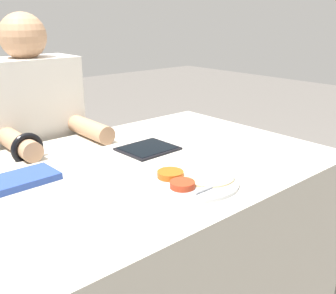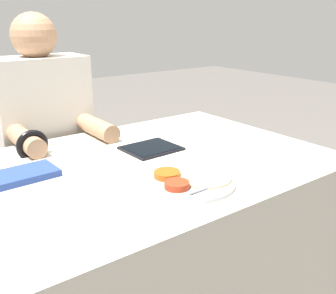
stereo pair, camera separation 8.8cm
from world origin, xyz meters
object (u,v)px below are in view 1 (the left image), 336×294
object	(u,v)px
thali_tray	(193,180)
red_notebook	(21,180)
person_diner	(39,169)
tablet_device	(148,149)

from	to	relation	value
thali_tray	red_notebook	world-z (taller)	thali_tray
thali_tray	person_diner	world-z (taller)	person_diner
thali_tray	person_diner	size ratio (longest dim) A/B	0.22
thali_tray	red_notebook	bearing A→B (deg)	138.43
red_notebook	thali_tray	bearing A→B (deg)	-41.57
person_diner	tablet_device	bearing A→B (deg)	-65.08
red_notebook	tablet_device	distance (m)	0.45
thali_tray	person_diner	bearing A→B (deg)	99.72
tablet_device	thali_tray	bearing A→B (deg)	-105.05
person_diner	red_notebook	bearing A→B (deg)	-117.02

